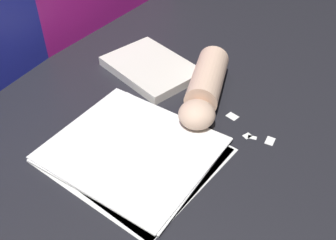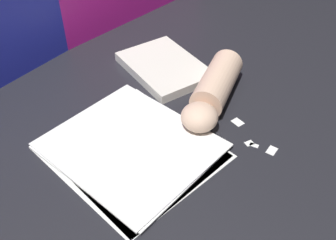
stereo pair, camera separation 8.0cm
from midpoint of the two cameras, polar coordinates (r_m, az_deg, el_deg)
ground_plane at (r=0.85m, az=2.94°, el=-2.66°), size 6.00×6.00×0.00m
paper_stack at (r=0.82m, az=-2.53°, el=-4.18°), size 0.32×0.35×0.01m
book_closed at (r=1.04m, az=1.67°, el=7.63°), size 0.23×0.27×0.02m
scissors at (r=0.87m, az=7.42°, el=-1.29°), size 0.16×0.18×0.01m
hand_forearm at (r=0.92m, az=9.05°, el=4.11°), size 0.28×0.16×0.08m
paper_scrap_near at (r=0.90m, az=12.59°, el=-0.40°), size 0.02×0.03×0.00m
paper_scrap_mid at (r=0.86m, az=14.34°, el=-3.39°), size 0.02×0.02×0.00m
paper_scrap_far at (r=0.86m, az=15.02°, el=-3.67°), size 0.01×0.02×0.00m
paper_scrap_side at (r=0.86m, az=17.46°, el=-4.36°), size 0.03×0.02×0.00m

